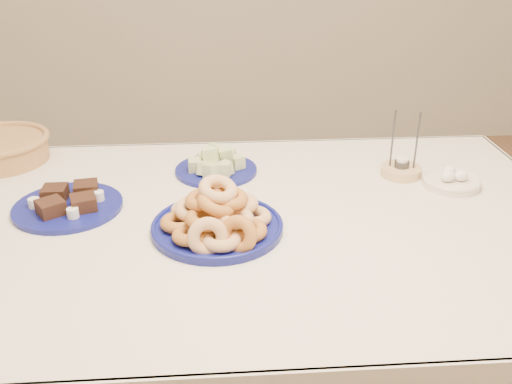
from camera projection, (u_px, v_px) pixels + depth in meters
dining_table at (255, 253)px, 1.52m from camera, size 1.71×1.11×0.75m
donut_platter at (217, 218)px, 1.39m from camera, size 0.34×0.34×0.15m
melon_plate at (216, 166)px, 1.72m from camera, size 0.29×0.29×0.09m
brownie_plate at (68, 204)px, 1.51m from camera, size 0.37×0.37×0.05m
candle_holder at (401, 170)px, 1.70m from camera, size 0.15×0.15×0.20m
egg_bowl at (451, 181)px, 1.64m from camera, size 0.20×0.20×0.05m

